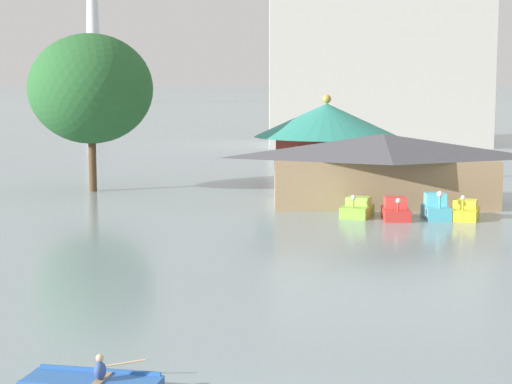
{
  "coord_description": "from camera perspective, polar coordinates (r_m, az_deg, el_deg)",
  "views": [
    {
      "loc": [
        1.79,
        -20.76,
        8.61
      ],
      "look_at": [
        1.34,
        20.32,
        3.32
      ],
      "focal_mm": 62.33,
      "sensor_mm": 36.0,
      "label": 1
    }
  ],
  "objects": [
    {
      "name": "green_roof_pavilion",
      "position": [
        71.43,
        4.54,
        3.52
      ],
      "size": [
        11.64,
        11.64,
        7.29
      ],
      "color": "#993328",
      "rests_on": "ground"
    },
    {
      "name": "pedal_boat_cyan",
      "position": [
        55.87,
        11.47,
        -1.04
      ],
      "size": [
        1.45,
        2.65,
        1.84
      ],
      "rotation": [
        0.0,
        0.0,
        -1.57
      ],
      "color": "#4CB7CC",
      "rests_on": "ground"
    },
    {
      "name": "background_building_block",
      "position": [
        115.98,
        7.74,
        9.16
      ],
      "size": [
        27.95,
        13.63,
        24.81
      ],
      "color": "beige",
      "rests_on": "ground"
    },
    {
      "name": "pedal_boat_lime",
      "position": [
        55.76,
        6.52,
        -1.08
      ],
      "size": [
        2.41,
        2.97,
        1.49
      ],
      "rotation": [
        0.0,
        0.0,
        -1.91
      ],
      "color": "#8CCC3F",
      "rests_on": "ground"
    },
    {
      "name": "boathouse",
      "position": [
        60.87,
        8.15,
        1.55
      ],
      "size": [
        15.88,
        6.99,
        4.86
      ],
      "color": "#9E7F5B",
      "rests_on": "ground"
    },
    {
      "name": "pedal_boat_red",
      "position": [
        55.14,
        8.96,
        -1.19
      ],
      "size": [
        1.64,
        2.77,
        1.45
      ],
      "rotation": [
        0.0,
        0.0,
        -1.6
      ],
      "color": "red",
      "rests_on": "ground"
    },
    {
      "name": "pedal_boat_yellow",
      "position": [
        55.99,
        13.24,
        -1.22
      ],
      "size": [
        2.36,
        2.96,
        1.6
      ],
      "rotation": [
        0.0,
        0.0,
        -1.89
      ],
      "color": "yellow",
      "rests_on": "ground"
    },
    {
      "name": "shoreline_tree_tall_left",
      "position": [
        68.57,
        -10.56,
        6.53
      ],
      "size": [
        9.38,
        9.38,
        11.95
      ],
      "color": "brown",
      "rests_on": "ground"
    }
  ]
}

